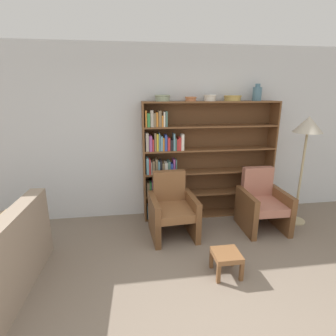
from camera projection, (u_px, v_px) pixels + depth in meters
The scene contains 11 objects.
wall_back at pixel (174, 134), 4.30m from camera, with size 12.00×0.06×2.75m.
bookshelf at pixel (195, 161), 4.30m from camera, with size 2.17×0.30×1.91m.
bowl_olive at pixel (162, 98), 3.93m from camera, with size 0.24×0.24×0.10m.
bowl_sage at pixel (191, 99), 3.99m from camera, with size 0.18×0.18×0.07m.
bowl_cream at pixel (210, 97), 4.02m from camera, with size 0.20×0.20×0.10m.
bowl_terracotta at pixel (233, 98), 4.08m from camera, with size 0.28×0.28×0.08m.
vase_tall at pixel (257, 93), 4.11m from camera, with size 0.14×0.14×0.26m.
armchair_leather at pixel (172, 209), 3.83m from camera, with size 0.69×0.72×0.91m.
armchair_cushioned at pixel (262, 204), 4.02m from camera, with size 0.65×0.68×0.91m.
floor_lamp at pixel (308, 131), 3.90m from camera, with size 0.43×0.43×1.70m.
footstool at pixel (226, 257), 3.00m from camera, with size 0.31×0.31×0.28m.
Camera 1 is at (-0.71, -1.51, 2.04)m, focal length 28.00 mm.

